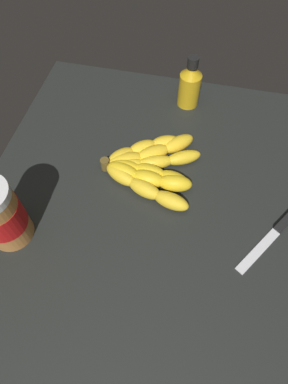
# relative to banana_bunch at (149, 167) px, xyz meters

# --- Properties ---
(ground_plane) EXTENTS (0.88, 0.80, 0.05)m
(ground_plane) POSITION_rel_banana_bunch_xyz_m (0.11, 0.05, -0.04)
(ground_plane) COLOR black
(banana_bunch) EXTENTS (0.22, 0.22, 0.04)m
(banana_bunch) POSITION_rel_banana_bunch_xyz_m (0.00, 0.00, 0.00)
(banana_bunch) COLOR yellow
(banana_bunch) RESTS_ON ground_plane
(peanut_butter_jar) EXTENTS (0.09, 0.09, 0.15)m
(peanut_butter_jar) POSITION_rel_banana_bunch_xyz_m (0.21, -0.23, 0.06)
(peanut_butter_jar) COLOR #B27238
(peanut_butter_jar) RESTS_ON ground_plane
(honey_bottle) EXTENTS (0.05, 0.05, 0.14)m
(honey_bottle) POSITION_rel_banana_bunch_xyz_m (-0.24, 0.05, 0.04)
(honey_bottle) COLOR gold
(honey_bottle) RESTS_ON ground_plane
(butter_knife) EXTENTS (0.17, 0.12, 0.01)m
(butter_knife) POSITION_rel_banana_bunch_xyz_m (0.10, 0.28, -0.01)
(butter_knife) COLOR silver
(butter_knife) RESTS_ON ground_plane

